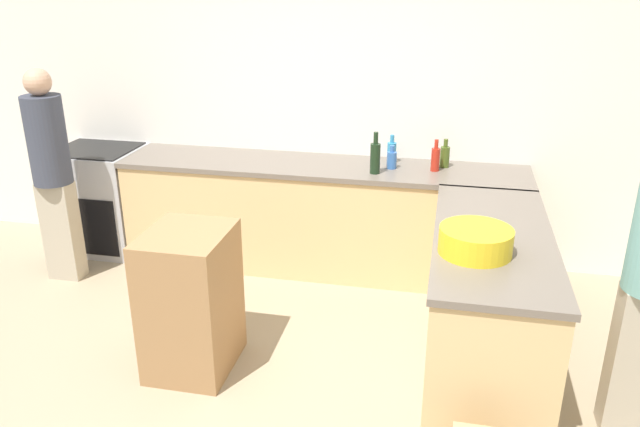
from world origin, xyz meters
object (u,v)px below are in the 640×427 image
object	(u,v)px
dish_soap_bottle	(392,152)
wine_bottle_dark	(375,157)
olive_oil_bottle	(445,156)
hot_sauce_bottle	(435,159)
person_by_range	(52,168)
mixing_bowl	(476,241)
island_table	(191,301)
water_bottle_blue	(392,159)
range_oven	(102,199)

from	to	relation	value
dish_soap_bottle	wine_bottle_dark	distance (m)	0.32
olive_oil_bottle	hot_sauce_bottle	world-z (taller)	hot_sauce_bottle
person_by_range	dish_soap_bottle	bearing A→B (deg)	17.23
mixing_bowl	wine_bottle_dark	bearing A→B (deg)	118.80
mixing_bowl	island_table	bearing A→B (deg)	-176.74
dish_soap_bottle	person_by_range	bearing A→B (deg)	-162.77
hot_sauce_bottle	wine_bottle_dark	world-z (taller)	wine_bottle_dark
water_bottle_blue	mixing_bowl	bearing A→B (deg)	-67.39
mixing_bowl	person_by_range	distance (m)	3.26
range_oven	olive_oil_bottle	xyz separation A→B (m)	(2.95, 0.13, 0.53)
island_table	olive_oil_bottle	bearing A→B (deg)	49.18
wine_bottle_dark	hot_sauce_bottle	bearing A→B (deg)	19.53
range_oven	wine_bottle_dark	size ratio (longest dim) A/B	2.85
mixing_bowl	hot_sauce_bottle	size ratio (longest dim) A/B	1.62
dish_soap_bottle	water_bottle_blue	size ratio (longest dim) A/B	1.24
range_oven	wine_bottle_dark	bearing A→B (deg)	-3.36
water_bottle_blue	wine_bottle_dark	xyz separation A→B (m)	(-0.11, -0.15, 0.05)
range_oven	mixing_bowl	bearing A→B (deg)	-24.71
dish_soap_bottle	range_oven	bearing A→B (deg)	-176.26
island_table	hot_sauce_bottle	distance (m)	2.15
island_table	wine_bottle_dark	size ratio (longest dim) A/B	2.85
water_bottle_blue	person_by_range	xyz separation A→B (m)	(-2.54, -0.63, -0.05)
dish_soap_bottle	hot_sauce_bottle	size ratio (longest dim) A/B	0.92
island_table	person_by_range	xyz separation A→B (m)	(-1.50, 0.93, 0.47)
wine_bottle_dark	mixing_bowl	bearing A→B (deg)	-61.20
mixing_bowl	person_by_range	size ratio (longest dim) A/B	0.24
range_oven	dish_soap_bottle	xyz separation A→B (m)	(2.53, 0.17, 0.54)
dish_soap_bottle	olive_oil_bottle	bearing A→B (deg)	-4.91
mixing_bowl	hot_sauce_bottle	distance (m)	1.49
range_oven	dish_soap_bottle	size ratio (longest dim) A/B	4.01
person_by_range	island_table	bearing A→B (deg)	-31.82
island_table	person_by_range	bearing A→B (deg)	148.18
hot_sauce_bottle	wine_bottle_dark	size ratio (longest dim) A/B	0.77
range_oven	mixing_bowl	xyz separation A→B (m)	(3.16, -1.45, 0.52)
mixing_bowl	hot_sauce_bottle	world-z (taller)	hot_sauce_bottle
hot_sauce_bottle	person_by_range	world-z (taller)	person_by_range
dish_soap_bottle	wine_bottle_dark	xyz separation A→B (m)	(-0.09, -0.31, 0.04)
range_oven	wine_bottle_dark	distance (m)	2.51
mixing_bowl	olive_oil_bottle	bearing A→B (deg)	97.45
hot_sauce_bottle	water_bottle_blue	world-z (taller)	hot_sauce_bottle
olive_oil_bottle	dish_soap_bottle	world-z (taller)	dish_soap_bottle
island_table	dish_soap_bottle	distance (m)	2.07
range_oven	hot_sauce_bottle	bearing A→B (deg)	0.29
range_oven	island_table	size ratio (longest dim) A/B	1.00
range_oven	dish_soap_bottle	bearing A→B (deg)	3.74
dish_soap_bottle	hot_sauce_bottle	world-z (taller)	hot_sauce_bottle
mixing_bowl	person_by_range	xyz separation A→B (m)	(-3.15, 0.83, -0.05)
wine_bottle_dark	person_by_range	distance (m)	2.48
range_oven	olive_oil_bottle	bearing A→B (deg)	2.52
range_oven	person_by_range	bearing A→B (deg)	-89.58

